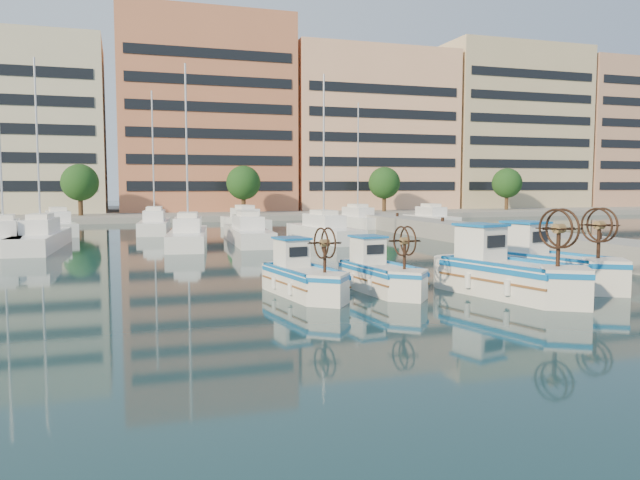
{
  "coord_description": "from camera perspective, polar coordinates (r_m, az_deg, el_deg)",
  "views": [
    {
      "loc": [
        -9.74,
        -19.31,
        3.86
      ],
      "look_at": [
        -1.55,
        6.38,
        1.5
      ],
      "focal_mm": 35.0,
      "sensor_mm": 36.0,
      "label": 1
    }
  ],
  "objects": [
    {
      "name": "ground",
      "position": [
        21.97,
        8.98,
        -5.18
      ],
      "size": [
        300.0,
        300.0,
        0.0
      ],
      "primitive_type": "plane",
      "color": "#17343C",
      "rests_on": "ground"
    },
    {
      "name": "quay",
      "position": [
        35.69,
        22.01,
        -0.61
      ],
      "size": [
        3.0,
        60.0,
        1.2
      ],
      "primitive_type": "cube",
      "color": "gray",
      "rests_on": "ground"
    },
    {
      "name": "waterfront",
      "position": [
        86.76,
        -5.06,
        9.77
      ],
      "size": [
        180.0,
        40.0,
        25.6
      ],
      "color": "gray",
      "rests_on": "ground"
    },
    {
      "name": "yacht_marina",
      "position": [
        47.48,
        -9.87,
        0.9
      ],
      "size": [
        37.6,
        23.32,
        11.5
      ],
      "color": "white",
      "rests_on": "ground"
    },
    {
      "name": "fishing_boat_a",
      "position": [
        22.01,
        -1.61,
        -3.28
      ],
      "size": [
        2.22,
        4.13,
        2.51
      ],
      "rotation": [
        0.0,
        0.0,
        0.16
      ],
      "color": "silver",
      "rests_on": "ground"
    },
    {
      "name": "fishing_boat_b",
      "position": [
        22.96,
        5.48,
        -2.96
      ],
      "size": [
        2.02,
        4.09,
        2.5
      ],
      "rotation": [
        0.0,
        0.0,
        0.1
      ],
      "color": "silver",
      "rests_on": "ground"
    },
    {
      "name": "fishing_boat_c",
      "position": [
        22.79,
        16.56,
        -2.76
      ],
      "size": [
        3.17,
        5.18,
        3.14
      ],
      "rotation": [
        0.0,
        0.0,
        0.25
      ],
      "color": "silver",
      "rests_on": "ground"
    },
    {
      "name": "fishing_boat_d",
      "position": [
        25.85,
        20.16,
        -2.0
      ],
      "size": [
        3.12,
        5.09,
        3.08
      ],
      "rotation": [
        0.0,
        0.0,
        0.25
      ],
      "color": "silver",
      "rests_on": "ground"
    }
  ]
}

